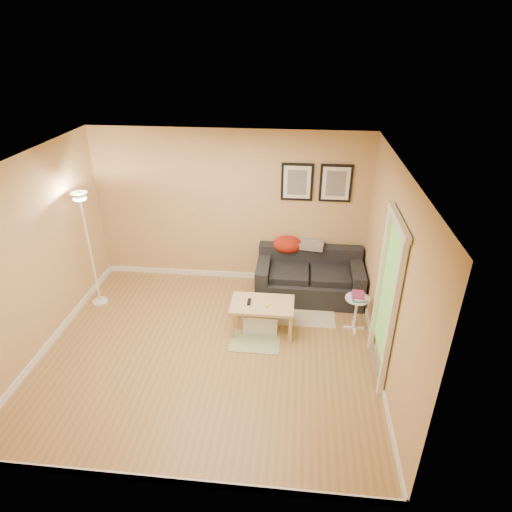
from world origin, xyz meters
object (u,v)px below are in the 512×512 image
(sofa, at_px, (309,276))
(coffee_table, at_px, (262,316))
(storage_bin, at_px, (261,320))
(floor_lamp, at_px, (91,254))
(side_table, at_px, (356,313))
(book_stack, at_px, (359,296))

(sofa, distance_m, coffee_table, 1.21)
(coffee_table, bearing_deg, storage_bin, 131.56)
(coffee_table, relative_size, floor_lamp, 0.48)
(coffee_table, relative_size, side_table, 1.68)
(sofa, xyz_separation_m, coffee_table, (-0.68, -0.98, -0.15))
(side_table, height_order, book_stack, book_stack)
(coffee_table, height_order, storage_bin, coffee_table)
(side_table, relative_size, book_stack, 2.19)
(side_table, distance_m, floor_lamp, 4.08)
(book_stack, bearing_deg, side_table, 158.84)
(storage_bin, height_order, floor_lamp, floor_lamp)
(coffee_table, distance_m, storage_bin, 0.07)
(sofa, relative_size, coffee_table, 1.88)
(storage_bin, height_order, book_stack, book_stack)
(storage_bin, relative_size, book_stack, 2.09)
(floor_lamp, bearing_deg, book_stack, -4.06)
(coffee_table, relative_size, book_stack, 3.70)
(sofa, relative_size, storage_bin, 3.32)
(side_table, bearing_deg, floor_lamp, 176.06)
(sofa, distance_m, floor_lamp, 3.44)
(coffee_table, relative_size, storage_bin, 1.76)
(sofa, height_order, storage_bin, sofa)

